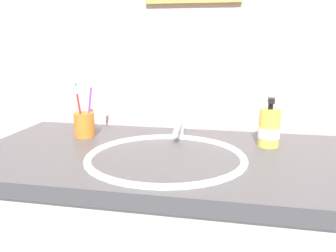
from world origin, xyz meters
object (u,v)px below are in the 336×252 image
(faucet, at_px, (179,124))
(toothbrush_cup, at_px, (84,125))
(toothbrush_purple, at_px, (90,105))
(toothbrush_red, at_px, (80,109))
(soap_dispenser, at_px, (269,128))
(toothbrush_green, at_px, (78,102))

(faucet, relative_size, toothbrush_cup, 1.81)
(faucet, xyz_separation_m, toothbrush_purple, (-0.31, -0.04, 0.07))
(toothbrush_red, xyz_separation_m, soap_dispenser, (0.64, 0.04, -0.05))
(toothbrush_cup, distance_m, soap_dispenser, 0.64)
(soap_dispenser, bearing_deg, toothbrush_green, 179.54)
(faucet, height_order, toothbrush_green, toothbrush_green)
(toothbrush_green, bearing_deg, toothbrush_purple, -11.26)
(toothbrush_red, distance_m, toothbrush_green, 0.05)
(toothbrush_green, height_order, soap_dispenser, toothbrush_green)
(soap_dispenser, bearing_deg, faucet, 173.20)
(toothbrush_cup, xyz_separation_m, soap_dispenser, (0.64, 0.01, 0.02))
(toothbrush_purple, bearing_deg, toothbrush_green, 168.74)
(toothbrush_red, xyz_separation_m, toothbrush_purple, (0.02, 0.03, 0.01))
(toothbrush_cup, height_order, toothbrush_red, toothbrush_red)
(toothbrush_cup, relative_size, soap_dispenser, 0.54)
(toothbrush_cup, height_order, toothbrush_purple, toothbrush_purple)
(toothbrush_purple, relative_size, toothbrush_green, 0.94)
(faucet, height_order, soap_dispenser, soap_dispenser)
(toothbrush_red, bearing_deg, toothbrush_green, 118.97)
(toothbrush_purple, distance_m, soap_dispenser, 0.62)
(faucet, distance_m, toothbrush_green, 0.37)
(toothbrush_red, distance_m, toothbrush_purple, 0.04)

